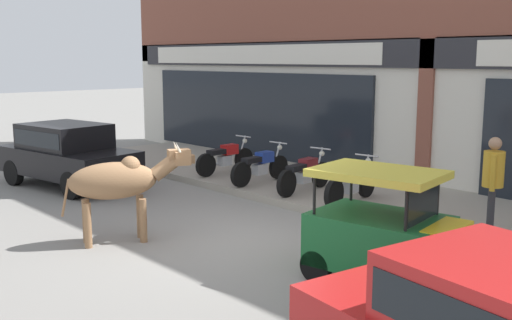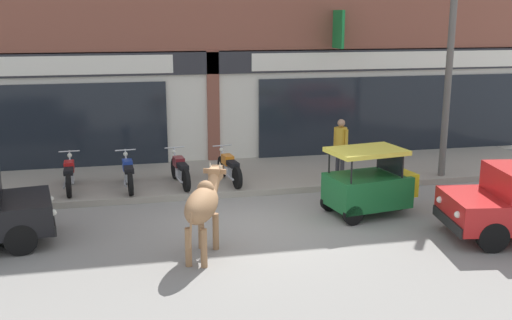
{
  "view_description": "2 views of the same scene",
  "coord_description": "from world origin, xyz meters",
  "px_view_note": "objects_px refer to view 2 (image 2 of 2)",
  "views": [
    {
      "loc": [
        7.13,
        -6.07,
        2.95
      ],
      "look_at": [
        -0.49,
        1.0,
        1.18
      ],
      "focal_mm": 42.0,
      "sensor_mm": 36.0,
      "label": 1
    },
    {
      "loc": [
        -2.56,
        -11.76,
        4.37
      ],
      "look_at": [
        0.26,
        1.0,
        1.23
      ],
      "focal_mm": 42.0,
      "sensor_mm": 36.0,
      "label": 2
    }
  ],
  "objects_px": {
    "motorcycle_0": "(69,175)",
    "motorcycle_1": "(128,174)",
    "motorcycle_2": "(180,170)",
    "utility_pole": "(449,71)",
    "motorcycle_3": "(229,168)",
    "pedestrian": "(341,142)",
    "cow": "(203,204)",
    "auto_rickshaw": "(370,186)"
  },
  "relations": [
    {
      "from": "motorcycle_0",
      "to": "motorcycle_1",
      "type": "distance_m",
      "value": 1.43
    },
    {
      "from": "motorcycle_2",
      "to": "utility_pole",
      "type": "bearing_deg",
      "value": -4.96
    },
    {
      "from": "motorcycle_1",
      "to": "motorcycle_3",
      "type": "distance_m",
      "value": 2.57
    },
    {
      "from": "motorcycle_1",
      "to": "pedestrian",
      "type": "height_order",
      "value": "pedestrian"
    },
    {
      "from": "motorcycle_1",
      "to": "utility_pole",
      "type": "relative_size",
      "value": 0.32
    },
    {
      "from": "utility_pole",
      "to": "motorcycle_3",
      "type": "bearing_deg",
      "value": 174.26
    },
    {
      "from": "cow",
      "to": "motorcycle_1",
      "type": "bearing_deg",
      "value": 106.88
    },
    {
      "from": "motorcycle_2",
      "to": "utility_pole",
      "type": "xyz_separation_m",
      "value": [
        7.01,
        -0.61,
        2.43
      ]
    },
    {
      "from": "auto_rickshaw",
      "to": "motorcycle_3",
      "type": "height_order",
      "value": "auto_rickshaw"
    },
    {
      "from": "motorcycle_2",
      "to": "auto_rickshaw",
      "type": "bearing_deg",
      "value": -34.99
    },
    {
      "from": "motorcycle_1",
      "to": "motorcycle_2",
      "type": "height_order",
      "value": "same"
    },
    {
      "from": "motorcycle_2",
      "to": "utility_pole",
      "type": "relative_size",
      "value": 0.32
    },
    {
      "from": "cow",
      "to": "utility_pole",
      "type": "xyz_separation_m",
      "value": [
        6.99,
        3.79,
        1.97
      ]
    },
    {
      "from": "cow",
      "to": "pedestrian",
      "type": "relative_size",
      "value": 1.27
    },
    {
      "from": "motorcycle_3",
      "to": "auto_rickshaw",
      "type": "bearing_deg",
      "value": -45.4
    },
    {
      "from": "motorcycle_1",
      "to": "motorcycle_2",
      "type": "relative_size",
      "value": 1.0
    },
    {
      "from": "motorcycle_0",
      "to": "pedestrian",
      "type": "xyz_separation_m",
      "value": [
        6.94,
        -0.39,
        0.6
      ]
    },
    {
      "from": "pedestrian",
      "to": "motorcycle_1",
      "type": "bearing_deg",
      "value": 177.61
    },
    {
      "from": "motorcycle_3",
      "to": "pedestrian",
      "type": "bearing_deg",
      "value": -4.71
    },
    {
      "from": "motorcycle_1",
      "to": "cow",
      "type": "bearing_deg",
      "value": -73.12
    },
    {
      "from": "motorcycle_2",
      "to": "utility_pole",
      "type": "distance_m",
      "value": 7.45
    },
    {
      "from": "motorcycle_0",
      "to": "pedestrian",
      "type": "distance_m",
      "value": 6.98
    },
    {
      "from": "auto_rickshaw",
      "to": "motorcycle_0",
      "type": "relative_size",
      "value": 1.15
    },
    {
      "from": "utility_pole",
      "to": "motorcycle_1",
      "type": "bearing_deg",
      "value": 176.11
    },
    {
      "from": "auto_rickshaw",
      "to": "motorcycle_3",
      "type": "distance_m",
      "value": 3.88
    },
    {
      "from": "cow",
      "to": "pedestrian",
      "type": "height_order",
      "value": "pedestrian"
    },
    {
      "from": "motorcycle_1",
      "to": "pedestrian",
      "type": "relative_size",
      "value": 1.13
    },
    {
      "from": "auto_rickshaw",
      "to": "motorcycle_2",
      "type": "bearing_deg",
      "value": 145.01
    },
    {
      "from": "cow",
      "to": "motorcycle_1",
      "type": "height_order",
      "value": "cow"
    },
    {
      "from": "motorcycle_3",
      "to": "motorcycle_1",
      "type": "bearing_deg",
      "value": -179.73
    },
    {
      "from": "auto_rickshaw",
      "to": "motorcycle_3",
      "type": "xyz_separation_m",
      "value": [
        -2.73,
        2.76,
        -0.12
      ]
    },
    {
      "from": "auto_rickshaw",
      "to": "utility_pole",
      "type": "relative_size",
      "value": 0.37
    },
    {
      "from": "cow",
      "to": "utility_pole",
      "type": "distance_m",
      "value": 8.2
    },
    {
      "from": "cow",
      "to": "motorcycle_3",
      "type": "height_order",
      "value": "cow"
    },
    {
      "from": "cow",
      "to": "motorcycle_1",
      "type": "distance_m",
      "value": 4.57
    },
    {
      "from": "pedestrian",
      "to": "auto_rickshaw",
      "type": "bearing_deg",
      "value": -95.03
    },
    {
      "from": "cow",
      "to": "motorcycle_0",
      "type": "height_order",
      "value": "cow"
    },
    {
      "from": "utility_pole",
      "to": "motorcycle_2",
      "type": "bearing_deg",
      "value": 175.04
    },
    {
      "from": "auto_rickshaw",
      "to": "motorcycle_3",
      "type": "bearing_deg",
      "value": 134.6
    },
    {
      "from": "motorcycle_0",
      "to": "pedestrian",
      "type": "bearing_deg",
      "value": -3.22
    },
    {
      "from": "motorcycle_3",
      "to": "cow",
      "type": "bearing_deg",
      "value": -105.98
    },
    {
      "from": "motorcycle_3",
      "to": "utility_pole",
      "type": "distance_m",
      "value": 6.27
    }
  ]
}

